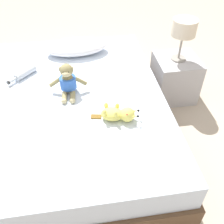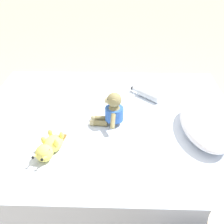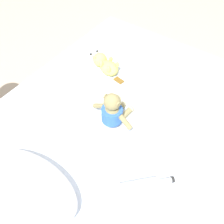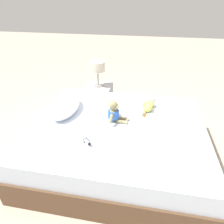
{
  "view_description": "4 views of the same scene",
  "coord_description": "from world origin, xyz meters",
  "px_view_note": "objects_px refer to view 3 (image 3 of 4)",
  "views": [
    {
      "loc": [
        0.15,
        -1.55,
        1.7
      ],
      "look_at": [
        0.34,
        -0.3,
        0.56
      ],
      "focal_mm": 41.05,
      "sensor_mm": 36.0,
      "label": 1
    },
    {
      "loc": [
        1.66,
        0.09,
        1.6
      ],
      "look_at": [
        0.01,
        0.03,
        0.56
      ],
      "focal_mm": 46.0,
      "sensor_mm": 36.0,
      "label": 2
    },
    {
      "loc": [
        -0.5,
        0.85,
        1.76
      ],
      "look_at": [
        0.06,
        0.05,
        0.6
      ],
      "focal_mm": 42.66,
      "sensor_mm": 36.0,
      "label": 3
    },
    {
      "loc": [
        -1.74,
        -0.27,
        1.69
      ],
      "look_at": [
        0.09,
        0.07,
        0.59
      ],
      "focal_mm": 32.12,
      "sensor_mm": 36.0,
      "label": 4
    }
  ],
  "objects_px": {
    "glass_bottle": "(141,185)",
    "plush_yellow_creature": "(105,64)",
    "pillow": "(27,185)",
    "plush_monkey": "(113,111)",
    "bed": "(124,145)"
  },
  "relations": [
    {
      "from": "glass_bottle",
      "to": "plush_yellow_creature",
      "type": "bearing_deg",
      "value": -42.67
    },
    {
      "from": "pillow",
      "to": "plush_yellow_creature",
      "type": "bearing_deg",
      "value": -76.08
    },
    {
      "from": "plush_yellow_creature",
      "to": "glass_bottle",
      "type": "height_order",
      "value": "plush_yellow_creature"
    },
    {
      "from": "pillow",
      "to": "plush_monkey",
      "type": "distance_m",
      "value": 0.6
    },
    {
      "from": "bed",
      "to": "glass_bottle",
      "type": "bearing_deg",
      "value": 133.73
    },
    {
      "from": "pillow",
      "to": "bed",
      "type": "bearing_deg",
      "value": -103.25
    },
    {
      "from": "bed",
      "to": "plush_monkey",
      "type": "xyz_separation_m",
      "value": [
        0.06,
        0.04,
        0.35
      ]
    },
    {
      "from": "pillow",
      "to": "plush_yellow_creature",
      "type": "height_order",
      "value": "pillow"
    },
    {
      "from": "plush_yellow_creature",
      "to": "glass_bottle",
      "type": "xyz_separation_m",
      "value": [
        -0.67,
        0.62,
        -0.02
      ]
    },
    {
      "from": "bed",
      "to": "plush_monkey",
      "type": "height_order",
      "value": "plush_monkey"
    },
    {
      "from": "pillow",
      "to": "glass_bottle",
      "type": "height_order",
      "value": "pillow"
    },
    {
      "from": "plush_monkey",
      "to": "glass_bottle",
      "type": "relative_size",
      "value": 1.24
    },
    {
      "from": "bed",
      "to": "plush_yellow_creature",
      "type": "height_order",
      "value": "plush_yellow_creature"
    },
    {
      "from": "bed",
      "to": "plush_monkey",
      "type": "distance_m",
      "value": 0.36
    },
    {
      "from": "plush_yellow_creature",
      "to": "plush_monkey",
      "type": "bearing_deg",
      "value": 131.97
    }
  ]
}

